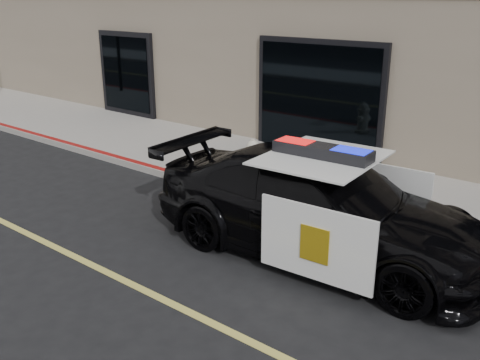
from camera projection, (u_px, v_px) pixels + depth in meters
The scene contains 4 objects.
ground at pixel (123, 280), 7.63m from camera, with size 120.00×120.00×0.00m, color black.
sidewalk_n at pixel (314, 180), 11.47m from camera, with size 60.00×3.50×0.15m, color gray.
police_car at pixel (320, 206), 8.17m from camera, with size 2.84×5.65×1.77m.
fire_hydrant at pixel (252, 161), 11.18m from camera, with size 0.39×0.55×0.87m.
Camera 1 is at (5.50, -4.21, 3.88)m, focal length 40.00 mm.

